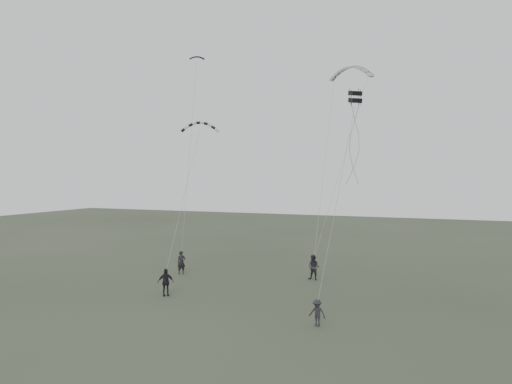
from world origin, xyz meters
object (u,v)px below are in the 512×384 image
at_px(flyer_right, 314,267).
at_px(flyer_center, 166,282).
at_px(flyer_left, 181,263).
at_px(kite_dark_small, 197,57).
at_px(kite_pale_large, 351,67).
at_px(kite_box, 355,97).
at_px(kite_striped, 200,123).
at_px(flyer_far, 317,313).

height_order(flyer_right, flyer_center, flyer_right).
relative_size(flyer_left, flyer_center, 1.03).
height_order(kite_dark_small, kite_pale_large, kite_dark_small).
bearing_deg(flyer_left, kite_box, -63.84).
xyz_separation_m(flyer_right, kite_box, (4.51, -6.88, 12.04)).
height_order(kite_pale_large, kite_striped, kite_pale_large).
distance_m(flyer_far, kite_striped, 17.64).
distance_m(flyer_right, kite_pale_large, 17.38).
bearing_deg(kite_striped, kite_dark_small, 92.09).
distance_m(flyer_center, kite_striped, 12.19).
xyz_separation_m(flyer_right, kite_pale_large, (1.73, 5.26, 16.47)).
bearing_deg(kite_box, flyer_center, 151.59).
distance_m(flyer_left, kite_pale_large, 21.93).
bearing_deg(flyer_right, kite_box, -48.38).
bearing_deg(kite_striped, flyer_far, -61.75).
xyz_separation_m(flyer_center, kite_pale_large, (9.68, 14.05, 16.53)).
bearing_deg(flyer_right, kite_dark_small, 173.63).
bearing_deg(kite_dark_small, flyer_center, -95.20).
height_order(flyer_left, flyer_right, flyer_right).
height_order(flyer_left, flyer_center, flyer_left).
bearing_deg(flyer_far, flyer_center, 173.65).
distance_m(flyer_left, kite_box, 20.11).
bearing_deg(flyer_right, kite_pale_large, 80.15).
bearing_deg(flyer_far, kite_box, 84.03).
xyz_separation_m(flyer_right, flyer_far, (3.44, -11.51, -0.25)).
bearing_deg(kite_pale_large, kite_striped, -127.01).
distance_m(flyer_far, kite_box, 13.17).
distance_m(flyer_right, kite_box, 14.58).
bearing_deg(kite_pale_large, flyer_far, -75.91).
xyz_separation_m(flyer_far, kite_striped, (-11.21, 7.36, 11.46)).
relative_size(flyer_left, kite_dark_small, 1.38).
bearing_deg(flyer_far, flyer_right, 113.74).
xyz_separation_m(flyer_left, kite_pale_large, (12.53, 7.20, 16.50)).
xyz_separation_m(kite_striped, kite_box, (12.29, -2.74, 0.83)).
bearing_deg(kite_box, flyer_left, 125.01).
relative_size(flyer_right, flyer_far, 1.34).
bearing_deg(flyer_right, flyer_far, -64.99).
distance_m(flyer_right, flyer_far, 12.01).
bearing_deg(kite_box, flyer_right, 86.17).
bearing_deg(kite_striped, kite_box, -41.02).
relative_size(kite_striped, kite_box, 3.99).
xyz_separation_m(flyer_left, kite_box, (15.31, -4.95, 12.07)).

